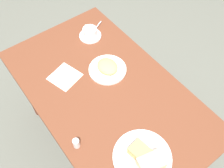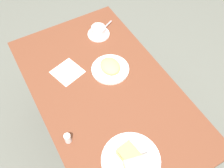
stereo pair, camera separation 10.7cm
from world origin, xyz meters
name	(u,v)px [view 1 (the left image)]	position (x,y,z in m)	size (l,w,h in m)	color
ground_plane	(108,142)	(0.00, 0.00, 0.00)	(6.00, 6.00, 0.00)	#5D6057
dining_table	(106,100)	(0.00, 0.00, 0.61)	(1.24, 0.73, 0.71)	brown
sandwich_plate	(142,157)	(0.41, -0.09, 0.71)	(0.27, 0.27, 0.01)	white
sandwich_front	(143,154)	(0.40, -0.09, 0.75)	(0.13, 0.09, 0.05)	tan
sandwich_back	(151,163)	(0.46, -0.09, 0.75)	(0.11, 0.13, 0.05)	#E3AE83
coffee_saucer	(90,36)	(-0.40, 0.17, 0.71)	(0.14, 0.14, 0.01)	white
coffee_cup	(90,32)	(-0.40, 0.17, 0.75)	(0.11, 0.09, 0.05)	white
spoon	(96,27)	(-0.43, 0.24, 0.72)	(0.05, 0.09, 0.01)	silver
side_plate	(108,70)	(-0.11, 0.09, 0.71)	(0.22, 0.22, 0.01)	white
side_food_pile	(107,66)	(-0.11, 0.09, 0.74)	(0.13, 0.11, 0.04)	tan
napkin	(65,77)	(-0.22, -0.13, 0.71)	(0.15, 0.15, 0.00)	white
salt_shaker	(76,143)	(0.17, -0.30, 0.74)	(0.03, 0.03, 0.06)	silver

